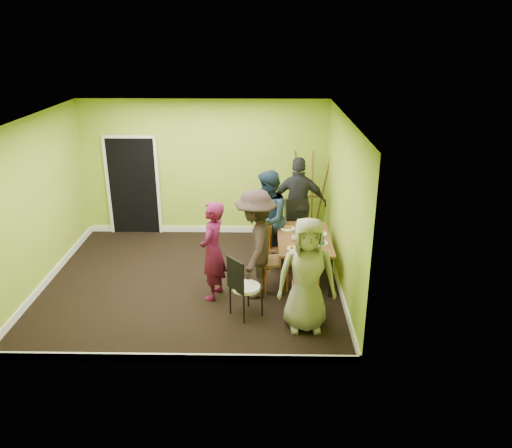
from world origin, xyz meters
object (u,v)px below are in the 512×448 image
Objects in this scene: chair_front_end at (306,286)px; orange_bottle at (303,233)px; easel at (311,195)px; person_back_end at (299,204)px; chair_bentwood at (242,284)px; chair_left_far at (277,244)px; chair_back_end at (297,215)px; thermos at (300,230)px; chair_left_near at (269,256)px; blue_bottle at (322,240)px; person_standing at (213,251)px; dining_table at (304,241)px; person_left_near at (256,244)px; person_left_far at (268,219)px; person_front_end at (307,275)px.

orange_bottle is at bearing 91.78° from chair_front_end.
easel reaches higher than person_back_end.
chair_bentwood reaches higher than orange_bottle.
person_back_end is at bearing 90.17° from orange_bottle.
chair_left_far is 0.57m from orange_bottle.
chair_back_end reaches higher than chair_front_end.
thermos is (-0.01, -0.99, 0.10)m from chair_back_end.
chair_left_near reaches higher than orange_bottle.
chair_left_far is 1.72m from easel.
orange_bottle is at bearing 122.44° from blue_bottle.
dining_table is at bearing 132.00° from person_standing.
chair_front_end is 1.48m from orange_bottle.
chair_front_end is (0.39, -1.67, 0.06)m from chair_left_far.
person_left_far is at bearing 178.21° from person_left_near.
person_standing reaches higher than orange_bottle.
chair_back_end is 0.83m from easel.
chair_left_far is at bearing 143.63° from dining_table.
orange_bottle reaches higher than dining_table.
person_left_far is (-0.02, 0.92, 0.29)m from chair_left_near.
person_front_end is (-0.35, -1.26, 0.01)m from blue_bottle.
person_left_near is (-0.20, -0.22, 0.30)m from chair_left_near.
thermos is 1.64m from person_standing.
chair_bentwood is 2.77m from person_back_end.
person_left_far reaches higher than person_front_end.
blue_bottle is (-0.00, -2.15, -0.08)m from easel.
person_front_end is (-0.06, -2.85, -0.07)m from person_back_end.
chair_left_near is at bearing 125.04° from person_standing.
chair_bentwood is (-1.00, -1.29, -0.15)m from dining_table.
orange_bottle is at bearing 94.38° from person_back_end.
chair_bentwood is 0.78m from person_left_near.
chair_front_end is 0.39m from person_front_end.
person_standing reaches higher than thermos.
easel is at bearing 79.10° from thermos.
chair_front_end reaches higher than dining_table.
chair_front_end is 0.60× the size of person_standing.
person_left_far reaches higher than chair_left_near.
chair_back_end is 5.98× the size of blue_bottle.
person_standing reaches higher than chair_back_end.
chair_front_end is at bearing 54.29° from person_left_near.
person_front_end reaches higher than person_standing.
person_back_end is (-0.02, 1.27, 0.22)m from dining_table.
easel is 1.14× the size of person_standing.
easel is 1.77m from thermos.
person_left_near reaches higher than blue_bottle.
chair_bentwood is 0.54× the size of person_back_end.
thermos reaches higher than blue_bottle.
person_standing is (-1.03, -1.05, 0.33)m from chair_left_far.
person_left_far reaches higher than chair_front_end.
easel is 23.84× the size of orange_bottle.
person_standing is at bearing 145.69° from person_front_end.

